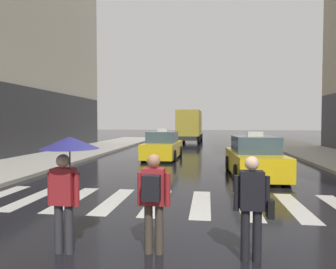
% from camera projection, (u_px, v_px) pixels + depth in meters
% --- Properties ---
extents(ground_plane, '(160.00, 160.00, 0.00)m').
position_uv_depth(ground_plane, '(162.00, 249.00, 5.16)').
color(ground_plane, black).
extents(crosswalk_markings, '(11.30, 2.80, 0.01)m').
position_uv_depth(crosswalk_markings, '(179.00, 203.00, 8.13)').
color(crosswalk_markings, silver).
rests_on(crosswalk_markings, ground).
extents(taxi_lead, '(2.08, 4.61, 1.80)m').
position_uv_depth(taxi_lead, '(254.00, 158.00, 12.05)').
color(taxi_lead, yellow).
rests_on(taxi_lead, ground).
extents(taxi_second, '(2.05, 4.60, 1.80)m').
position_uv_depth(taxi_second, '(163.00, 147.00, 17.96)').
color(taxi_second, yellow).
rests_on(taxi_second, ground).
extents(box_truck, '(2.46, 7.60, 3.35)m').
position_uv_depth(box_truck, '(190.00, 125.00, 31.40)').
color(box_truck, '#2D2D2D').
rests_on(box_truck, ground).
extents(pedestrian_with_umbrella, '(0.96, 0.96, 1.94)m').
position_uv_depth(pedestrian_with_umbrella, '(67.00, 162.00, 4.94)').
color(pedestrian_with_umbrella, '#333338').
rests_on(pedestrian_with_umbrella, ground).
extents(pedestrian_with_backpack, '(0.55, 0.43, 1.65)m').
position_uv_depth(pedestrian_with_backpack, '(153.00, 196.00, 4.93)').
color(pedestrian_with_backpack, '#473D33').
rests_on(pedestrian_with_backpack, ground).
extents(pedestrian_with_handbag, '(0.60, 0.24, 1.65)m').
position_uv_depth(pedestrian_with_handbag, '(252.00, 202.00, 4.68)').
color(pedestrian_with_handbag, black).
rests_on(pedestrian_with_handbag, ground).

